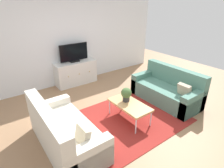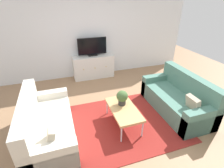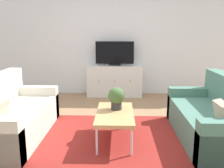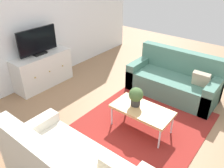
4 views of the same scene
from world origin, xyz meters
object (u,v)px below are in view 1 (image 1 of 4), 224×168
(potted_plant, at_px, (126,94))
(tv_console, at_px, (76,73))
(couch_right_side, at_px, (168,90))
(flat_screen_tv, at_px, (74,53))
(couch_left_side, at_px, (62,134))
(coffee_table, at_px, (129,105))

(potted_plant, relative_size, tv_console, 0.25)
(couch_right_side, bearing_deg, flat_screen_tv, 120.86)
(tv_console, height_order, flat_screen_tv, flat_screen_tv)
(flat_screen_tv, bearing_deg, couch_left_side, -121.05)
(couch_left_side, bearing_deg, flat_screen_tv, 58.95)
(couch_right_side, xyz_separation_m, potted_plant, (-1.36, 0.06, 0.29))
(potted_plant, bearing_deg, couch_right_side, -2.62)
(coffee_table, bearing_deg, couch_right_side, 3.10)
(coffee_table, relative_size, flat_screen_tv, 1.10)
(coffee_table, bearing_deg, tv_console, 91.17)
(tv_console, relative_size, flat_screen_tv, 1.44)
(couch_right_side, relative_size, tv_console, 1.38)
(potted_plant, distance_m, tv_console, 2.32)
(flat_screen_tv, bearing_deg, couch_right_side, -59.14)
(couch_right_side, distance_m, coffee_table, 1.39)
(couch_left_side, height_order, potted_plant, couch_left_side)
(couch_left_side, distance_m, potted_plant, 1.54)
(couch_left_side, bearing_deg, coffee_table, -2.87)
(tv_console, bearing_deg, flat_screen_tv, 90.00)
(couch_left_side, relative_size, flat_screen_tv, 1.99)
(couch_left_side, xyz_separation_m, coffee_table, (1.49, -0.07, 0.09))
(couch_left_side, xyz_separation_m, potted_plant, (1.51, 0.06, 0.29))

